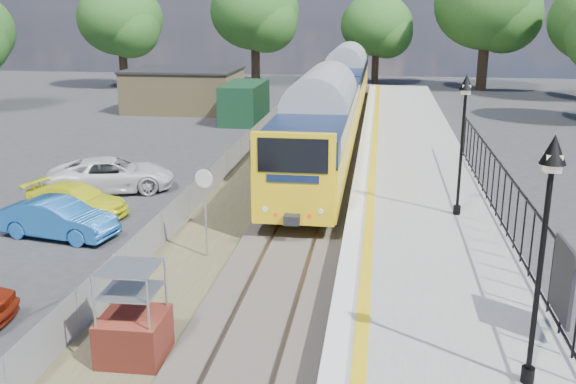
% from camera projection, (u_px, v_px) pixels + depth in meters
% --- Properties ---
extents(ground, '(120.00, 120.00, 0.00)m').
position_uv_depth(ground, '(269.00, 309.00, 16.53)').
color(ground, '#2D2D30').
rests_on(ground, ground).
extents(track_bed, '(5.90, 80.00, 0.29)m').
position_uv_depth(track_bed, '(298.00, 199.00, 25.77)').
color(track_bed, '#473F38').
rests_on(track_bed, ground).
extents(platform, '(5.00, 70.00, 0.90)m').
position_uv_depth(platform, '(419.00, 208.00, 23.44)').
color(platform, gray).
rests_on(platform, ground).
extents(platform_edge, '(0.90, 70.00, 0.01)m').
position_uv_depth(platform_edge, '(363.00, 194.00, 23.60)').
color(platform_edge, silver).
rests_on(platform_edge, platform).
extents(victorian_lamp_south, '(0.44, 0.44, 4.60)m').
position_uv_depth(victorian_lamp_south, '(548.00, 205.00, 10.78)').
color(victorian_lamp_south, black).
rests_on(victorian_lamp_south, platform).
extents(victorian_lamp_north, '(0.44, 0.44, 4.60)m').
position_uv_depth(victorian_lamp_north, '(464.00, 112.00, 20.32)').
color(victorian_lamp_north, black).
rests_on(victorian_lamp_north, platform).
extents(palisade_fence, '(0.12, 26.00, 2.00)m').
position_uv_depth(palisade_fence, '(522.00, 226.00, 17.25)').
color(palisade_fence, black).
rests_on(palisade_fence, platform).
extents(wire_fence, '(0.06, 52.00, 1.20)m').
position_uv_depth(wire_fence, '(221.00, 170.00, 28.35)').
color(wire_fence, '#999EA3').
rests_on(wire_fence, ground).
extents(outbuilding, '(10.80, 10.10, 3.12)m').
position_uv_depth(outbuilding, '(195.00, 92.00, 47.29)').
color(outbuilding, '#8E7D50').
rests_on(outbuilding, ground).
extents(tree_line, '(56.80, 43.80, 11.88)m').
position_uv_depth(tree_line, '(369.00, 19.00, 54.47)').
color(tree_line, '#332319').
rests_on(tree_line, ground).
extents(train, '(2.82, 40.83, 3.51)m').
position_uv_depth(train, '(337.00, 94.00, 39.73)').
color(train, yellow).
rests_on(train, ground).
extents(brick_plinth, '(1.40, 1.40, 2.23)m').
position_uv_depth(brick_plinth, '(132.00, 315.00, 13.90)').
color(brick_plinth, maroon).
rests_on(brick_plinth, ground).
extents(speed_sign, '(0.57, 0.16, 2.86)m').
position_uv_depth(speed_sign, '(205.00, 198.00, 19.37)').
color(speed_sign, '#999EA3').
rests_on(speed_sign, ground).
extents(car_blue, '(4.20, 2.08, 1.32)m').
position_uv_depth(car_blue, '(58.00, 219.00, 21.56)').
color(car_blue, '#1C5DA9').
rests_on(car_blue, ground).
extents(car_yellow, '(4.30, 2.48, 1.17)m').
position_uv_depth(car_yellow, '(77.00, 200.00, 23.95)').
color(car_yellow, yellow).
rests_on(car_yellow, ground).
extents(car_white, '(5.66, 4.00, 1.43)m').
position_uv_depth(car_white, '(112.00, 175.00, 27.02)').
color(car_white, silver).
rests_on(car_white, ground).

